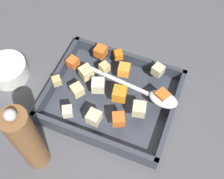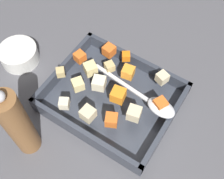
{
  "view_description": "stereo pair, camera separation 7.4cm",
  "coord_description": "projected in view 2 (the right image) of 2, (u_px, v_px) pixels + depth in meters",
  "views": [
    {
      "loc": [
        -0.15,
        0.36,
        0.7
      ],
      "look_at": [
        -0.01,
        0.0,
        0.06
      ],
      "focal_mm": 46.18,
      "sensor_mm": 36.0,
      "label": 1
    },
    {
      "loc": [
        -0.22,
        0.33,
        0.7
      ],
      "look_at": [
        -0.01,
        0.0,
        0.06
      ],
      "focal_mm": 46.18,
      "sensor_mm": 36.0,
      "label": 2
    }
  ],
  "objects": [
    {
      "name": "potato_chunk_corner_se",
      "position": [
        110.0,
        67.0,
        0.78
      ],
      "size": [
        0.03,
        0.03,
        0.02
      ],
      "primitive_type": "cube",
      "rotation": [
        0.0,
        0.0,
        4.17
      ],
      "color": "tan",
      "rests_on": "baking_dish"
    },
    {
      "name": "carrot_chunk_mid_right",
      "position": [
        128.0,
        72.0,
        0.77
      ],
      "size": [
        0.03,
        0.03,
        0.03
      ],
      "primitive_type": "cube",
      "rotation": [
        0.0,
        0.0,
        1.74
      ],
      "color": "orange",
      "rests_on": "baking_dish"
    },
    {
      "name": "baking_dish",
      "position": [
        112.0,
        99.0,
        0.79
      ],
      "size": [
        0.34,
        0.28,
        0.05
      ],
      "color": "#333842",
      "rests_on": "ground_plane"
    },
    {
      "name": "potato_chunk_heap_side",
      "position": [
        78.0,
        84.0,
        0.75
      ],
      "size": [
        0.04,
        0.04,
        0.03
      ],
      "primitive_type": "cube",
      "rotation": [
        0.0,
        0.0,
        0.97
      ],
      "color": "#E0CC89",
      "rests_on": "baking_dish"
    },
    {
      "name": "carrot_chunk_heap_top",
      "position": [
        118.0,
        95.0,
        0.73
      ],
      "size": [
        0.04,
        0.04,
        0.03
      ],
      "primitive_type": "cube",
      "rotation": [
        0.0,
        0.0,
        4.88
      ],
      "color": "orange",
      "rests_on": "baking_dish"
    },
    {
      "name": "pepper_mill",
      "position": [
        18.0,
        124.0,
        0.64
      ],
      "size": [
        0.06,
        0.06,
        0.25
      ],
      "color": "brown",
      "rests_on": "ground_plane"
    },
    {
      "name": "potato_chunk_mid_left",
      "position": [
        99.0,
        83.0,
        0.75
      ],
      "size": [
        0.04,
        0.04,
        0.03
      ],
      "primitive_type": "cube",
      "rotation": [
        0.0,
        0.0,
        0.35
      ],
      "color": "beige",
      "rests_on": "baking_dish"
    },
    {
      "name": "ground_plane",
      "position": [
        109.0,
        100.0,
        0.8
      ],
      "size": [
        4.0,
        4.0,
        0.0
      ],
      "primitive_type": "plane",
      "color": "#4C4C51"
    },
    {
      "name": "serving_spoon",
      "position": [
        156.0,
        105.0,
        0.72
      ],
      "size": [
        0.25,
        0.06,
        0.02
      ],
      "rotation": [
        0.0,
        0.0,
        6.17
      ],
      "color": "silver",
      "rests_on": "baking_dish"
    },
    {
      "name": "carrot_chunk_far_left",
      "position": [
        80.0,
        57.0,
        0.8
      ],
      "size": [
        0.03,
        0.03,
        0.03
      ],
      "primitive_type": "cube",
      "rotation": [
        0.0,
        0.0,
        2.9
      ],
      "color": "orange",
      "rests_on": "baking_dish"
    },
    {
      "name": "parsnip_chunk_corner_ne",
      "position": [
        64.0,
        103.0,
        0.72
      ],
      "size": [
        0.03,
        0.03,
        0.02
      ],
      "primitive_type": "cube",
      "rotation": [
        0.0,
        0.0,
        5.23
      ],
      "color": "beige",
      "rests_on": "baking_dish"
    },
    {
      "name": "potato_chunk_near_left",
      "position": [
        89.0,
        114.0,
        0.7
      ],
      "size": [
        0.03,
        0.03,
        0.03
      ],
      "primitive_type": "cube",
      "rotation": [
        0.0,
        0.0,
        6.19
      ],
      "color": "beige",
      "rests_on": "baking_dish"
    },
    {
      "name": "carrot_chunk_corner_nw",
      "position": [
        126.0,
        56.0,
        0.8
      ],
      "size": [
        0.03,
        0.03,
        0.02
      ],
      "primitive_type": "cube",
      "rotation": [
        0.0,
        0.0,
        3.74
      ],
      "color": "orange",
      "rests_on": "baking_dish"
    },
    {
      "name": "carrot_chunk_back_center",
      "position": [
        111.0,
        120.0,
        0.69
      ],
      "size": [
        0.04,
        0.04,
        0.03
      ],
      "primitive_type": "cube",
      "rotation": [
        0.0,
        0.0,
        0.44
      ],
      "color": "orange",
      "rests_on": "baking_dish"
    },
    {
      "name": "potato_chunk_near_spoon",
      "position": [
        162.0,
        78.0,
        0.76
      ],
      "size": [
        0.04,
        0.04,
        0.03
      ],
      "primitive_type": "cube",
      "rotation": [
        0.0,
        0.0,
        4.37
      ],
      "color": "beige",
      "rests_on": "baking_dish"
    },
    {
      "name": "potato_chunk_under_handle",
      "position": [
        134.0,
        113.0,
        0.7
      ],
      "size": [
        0.04,
        0.04,
        0.03
      ],
      "primitive_type": "cube",
      "rotation": [
        0.0,
        0.0,
        0.22
      ],
      "color": "beige",
      "rests_on": "baking_dish"
    },
    {
      "name": "small_prep_bowl",
      "position": [
        19.0,
        55.0,
        0.85
      ],
      "size": [
        0.11,
        0.11,
        0.05
      ],
      "primitive_type": "cylinder",
      "color": "silver",
      "rests_on": "ground_plane"
    },
    {
      "name": "potato_chunk_front_center",
      "position": [
        90.0,
        69.0,
        0.77
      ],
      "size": [
        0.04,
        0.04,
        0.03
      ],
      "primitive_type": "cube",
      "rotation": [
        0.0,
        0.0,
        1.0
      ],
      "color": "#E0CC89",
      "rests_on": "baking_dish"
    },
    {
      "name": "potato_chunk_rim_edge",
      "position": [
        61.0,
        72.0,
        0.77
      ],
      "size": [
        0.03,
        0.03,
        0.02
      ],
      "primitive_type": "cube",
      "rotation": [
        0.0,
        0.0,
        0.75
      ],
      "color": "tan",
      "rests_on": "baking_dish"
    },
    {
      "name": "carrot_chunk_near_right",
      "position": [
        160.0,
        104.0,
        0.72
      ],
      "size": [
        0.04,
        0.04,
        0.03
      ],
      "primitive_type": "cube",
      "rotation": [
        0.0,
        0.0,
        4.24
      ],
      "color": "orange",
      "rests_on": "baking_dish"
    },
    {
      "name": "carrot_chunk_corner_sw",
      "position": [
        109.0,
        50.0,
        0.81
      ],
      "size": [
        0.03,
        0.03,
        0.03
      ],
      "primitive_type": "cube",
      "rotation": [
        0.0,
        0.0,
        3.0
      ],
      "color": "orange",
      "rests_on": "baking_dish"
    }
  ]
}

